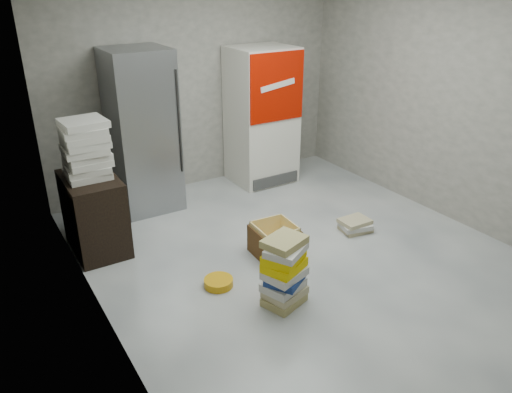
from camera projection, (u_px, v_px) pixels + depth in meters
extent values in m
plane|color=silver|center=(311.00, 262.00, 5.00)|extent=(5.00, 5.00, 0.00)
cube|color=#A49E93|center=(197.00, 80.00, 6.36)|extent=(4.00, 0.04, 2.80)
cube|color=#A49E93|center=(91.00, 169.00, 3.46)|extent=(0.04, 5.00, 2.80)
cube|color=#A49E93|center=(465.00, 99.00, 5.38)|extent=(0.04, 5.00, 2.80)
cube|color=gray|center=(142.00, 132.00, 5.83)|extent=(0.70, 0.70, 1.90)
cylinder|color=#333333|center=(179.00, 122.00, 5.64)|extent=(0.02, 0.02, 1.19)
cube|color=silver|center=(262.00, 116.00, 6.64)|extent=(0.80, 0.70, 1.80)
cube|color=#AF1000|center=(277.00, 87.00, 6.17)|extent=(0.78, 0.02, 0.85)
cube|color=white|center=(278.00, 85.00, 6.15)|extent=(0.50, 0.01, 0.14)
cube|color=#3F3F3F|center=(276.00, 181.00, 6.69)|extent=(0.70, 0.02, 0.15)
cube|color=black|center=(94.00, 214.00, 5.09)|extent=(0.50, 0.80, 0.80)
cube|color=silver|center=(88.00, 174.00, 4.92)|extent=(0.40, 0.40, 0.06)
cube|color=silver|center=(87.00, 168.00, 4.89)|extent=(0.42, 0.42, 0.06)
cube|color=silver|center=(88.00, 161.00, 4.87)|extent=(0.41, 0.41, 0.06)
cube|color=silver|center=(87.00, 155.00, 4.85)|extent=(0.41, 0.41, 0.06)
cube|color=silver|center=(84.00, 149.00, 4.80)|extent=(0.41, 0.41, 0.06)
cube|color=silver|center=(85.00, 143.00, 4.78)|extent=(0.41, 0.41, 0.06)
cube|color=silver|center=(84.00, 136.00, 4.75)|extent=(0.40, 0.40, 0.06)
cube|color=silver|center=(82.00, 130.00, 4.72)|extent=(0.41, 0.41, 0.06)
cube|color=silver|center=(83.00, 123.00, 4.71)|extent=(0.42, 0.42, 0.06)
cube|color=#9B9057|center=(284.00, 299.00, 4.37)|extent=(0.41, 0.36, 0.07)
cube|color=tan|center=(285.00, 292.00, 4.35)|extent=(0.41, 0.36, 0.07)
cube|color=beige|center=(283.00, 285.00, 4.32)|extent=(0.41, 0.37, 0.08)
cube|color=navy|center=(286.00, 278.00, 4.30)|extent=(0.44, 0.41, 0.06)
cube|color=beige|center=(285.00, 273.00, 4.24)|extent=(0.41, 0.36, 0.07)
cube|color=#E5C603|center=(284.00, 265.00, 4.22)|extent=(0.42, 0.38, 0.08)
cube|color=#E5C603|center=(284.00, 256.00, 4.20)|extent=(0.43, 0.40, 0.08)
cube|color=beige|center=(286.00, 250.00, 4.15)|extent=(0.43, 0.41, 0.06)
cube|color=#9B9057|center=(284.00, 242.00, 4.16)|extent=(0.41, 0.37, 0.06)
cube|color=tan|center=(355.00, 229.00, 5.59)|extent=(0.35, 0.29, 0.05)
cube|color=beige|center=(355.00, 225.00, 5.56)|extent=(0.37, 0.32, 0.05)
cube|color=tan|center=(355.00, 221.00, 5.54)|extent=(0.33, 0.26, 0.05)
cube|color=yellow|center=(274.00, 253.00, 5.14)|extent=(0.41, 0.41, 0.01)
cube|color=brown|center=(265.00, 233.00, 5.24)|extent=(0.42, 0.04, 0.30)
cube|color=brown|center=(285.00, 250.00, 4.92)|extent=(0.42, 0.04, 0.30)
cube|color=brown|center=(257.00, 246.00, 4.99)|extent=(0.04, 0.42, 0.30)
cube|color=brown|center=(291.00, 237.00, 5.17)|extent=(0.04, 0.42, 0.30)
cube|color=yellow|center=(266.00, 232.00, 5.22)|extent=(0.38, 0.03, 0.34)
cube|color=yellow|center=(284.00, 248.00, 4.92)|extent=(0.38, 0.03, 0.34)
cube|color=yellow|center=(259.00, 244.00, 4.99)|extent=(0.03, 0.38, 0.34)
cube|color=yellow|center=(290.00, 235.00, 5.15)|extent=(0.03, 0.38, 0.34)
cylinder|color=#CE920D|center=(219.00, 282.00, 4.60)|extent=(0.30, 0.30, 0.07)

